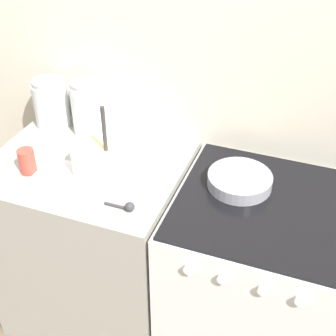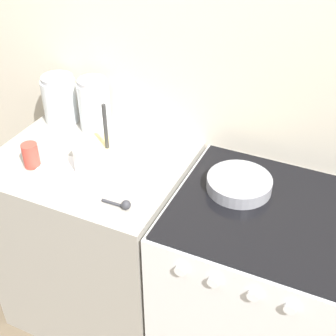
{
  "view_description": "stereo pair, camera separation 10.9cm",
  "coord_description": "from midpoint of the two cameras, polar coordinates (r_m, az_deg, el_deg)",
  "views": [
    {
      "loc": [
        0.47,
        -1.03,
        2.06
      ],
      "look_at": [
        -0.04,
        0.34,
        0.99
      ],
      "focal_mm": 50.0,
      "sensor_mm": 36.0,
      "label": 1
    },
    {
      "loc": [
        0.57,
        -0.99,
        2.06
      ],
      "look_at": [
        -0.04,
        0.34,
        0.99
      ],
      "focal_mm": 50.0,
      "sensor_mm": 36.0,
      "label": 2
    }
  ],
  "objects": [
    {
      "name": "measuring_spoon",
      "position": [
        1.7,
        -3.66,
        -4.5
      ],
      "size": [
        0.12,
        0.04,
        0.04
      ],
      "color": "#333338",
      "rests_on": "countertop_cabinet"
    },
    {
      "name": "recipe_page",
      "position": [
        1.9,
        -11.51,
        -0.69
      ],
      "size": [
        0.22,
        0.25,
        0.01
      ],
      "color": "white",
      "rests_on": "countertop_cabinet"
    },
    {
      "name": "wall_back",
      "position": [
        1.96,
        6.84,
        9.88
      ],
      "size": [
        4.59,
        0.05,
        2.4
      ],
      "color": "beige",
      "rests_on": "ground_plane"
    },
    {
      "name": "countertop_cabinet",
      "position": [
        2.27,
        -7.09,
        -8.7
      ],
      "size": [
        0.79,
        0.65,
        0.94
      ],
      "color": "#9E998E",
      "rests_on": "ground_plane"
    },
    {
      "name": "baking_pan",
      "position": [
        1.8,
        10.39,
        -1.87
      ],
      "size": [
        0.25,
        0.25,
        0.05
      ],
      "color": "gray",
      "rests_on": "stove"
    },
    {
      "name": "mixing_bowl",
      "position": [
        1.87,
        -6.63,
        1.51
      ],
      "size": [
        0.21,
        0.21,
        0.3
      ],
      "color": "white",
      "rests_on": "countertop_cabinet"
    },
    {
      "name": "storage_jar_left",
      "position": [
        2.23,
        -11.64,
        7.88
      ],
      "size": [
        0.16,
        0.16,
        0.22
      ],
      "color": "silver",
      "rests_on": "countertop_cabinet"
    },
    {
      "name": "stove",
      "position": [
        2.08,
        11.52,
        -14.66
      ],
      "size": [
        0.67,
        0.67,
        0.94
      ],
      "color": "silver",
      "rests_on": "ground_plane"
    },
    {
      "name": "tin_can",
      "position": [
        1.95,
        -14.87,
        1.47
      ],
      "size": [
        0.07,
        0.07,
        0.1
      ],
      "color": "#CC3F33",
      "rests_on": "countertop_cabinet"
    },
    {
      "name": "storage_jar_middle",
      "position": [
        2.13,
        -7.48,
        7.21
      ],
      "size": [
        0.14,
        0.14,
        0.24
      ],
      "color": "silver",
      "rests_on": "countertop_cabinet"
    }
  ]
}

